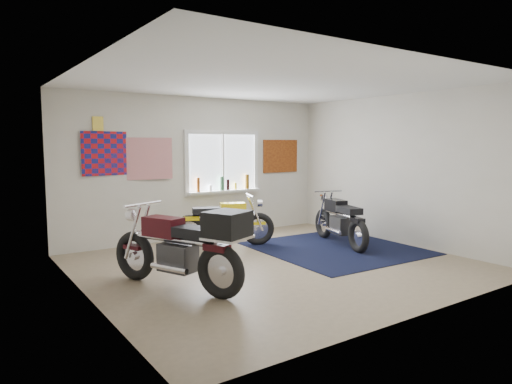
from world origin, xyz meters
TOP-DOWN VIEW (x-y plane):
  - ground at (0.00, 0.00)m, footprint 5.50×5.50m
  - room_shell at (0.00, 0.00)m, footprint 5.50×5.50m
  - navy_rug at (1.48, 0.26)m, footprint 2.60×2.70m
  - window_assembly at (0.50, 2.47)m, footprint 1.66×0.17m
  - oil_bottles at (0.55, 2.40)m, footprint 1.19×0.09m
  - flag_display at (-1.90, 2.48)m, footprint 1.60×0.10m
  - triumph_poster at (1.95, 2.48)m, footprint 0.90×0.03m
  - yellow_triumph at (-0.05, 1.50)m, footprint 1.74×0.82m
  - black_chrome_bike at (1.75, 0.44)m, footprint 0.72×1.81m
  - maroon_tourer at (-1.68, -0.35)m, footprint 1.13×2.01m

SIDE VIEW (x-z plane):
  - ground at x=0.00m, z-range 0.00..0.00m
  - navy_rug at x=1.48m, z-range 0.00..0.01m
  - yellow_triumph at x=-0.05m, z-range -0.06..0.87m
  - black_chrome_bike at x=1.75m, z-range -0.06..0.89m
  - maroon_tourer at x=-1.68m, z-range 0.02..1.08m
  - oil_bottles at x=0.55m, z-range 0.88..1.18m
  - window_assembly at x=0.50m, z-range 0.74..2.00m
  - triumph_poster at x=1.95m, z-range 1.20..1.90m
  - room_shell at x=0.00m, z-range -1.11..4.39m
  - flag_display at x=-1.90m, z-range 1.56..2.73m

